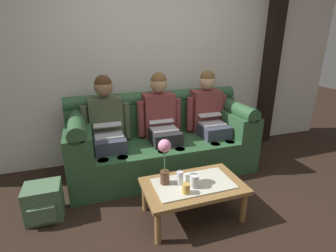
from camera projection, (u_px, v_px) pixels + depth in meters
ground_plane at (200, 228)px, 2.25m from camera, size 14.00×14.00×0.00m
back_wall_patterned at (149, 51)px, 3.29m from camera, size 6.00×0.12×2.90m
timber_pillar at (272, 49)px, 3.74m from camera, size 0.20×0.20×2.90m
couch at (161, 141)px, 3.17m from camera, size 2.22×0.88×0.96m
person_left at (107, 125)px, 2.88m from camera, size 0.56×0.67×1.22m
person_middle at (161, 120)px, 3.07m from camera, size 0.56×0.67×1.22m
person_right at (209, 115)px, 3.27m from camera, size 0.56×0.67×1.22m
coffee_table at (193, 188)px, 2.31m from camera, size 0.91×0.55×0.35m
flower_vase at (165, 158)px, 2.20m from camera, size 0.11×0.11×0.43m
cup_near_left at (194, 181)px, 2.22m from camera, size 0.08×0.08×0.12m
cup_near_right at (189, 178)px, 2.31m from camera, size 0.06×0.06×0.08m
cup_far_center at (180, 178)px, 2.26m from camera, size 0.06×0.06×0.13m
cup_far_left at (186, 188)px, 2.13m from camera, size 0.07×0.07×0.09m
backpack_left at (44, 202)px, 2.33m from camera, size 0.32×0.32×0.33m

